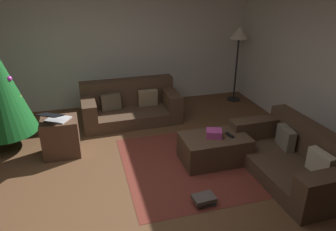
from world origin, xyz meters
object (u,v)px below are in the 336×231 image
Objects in this scene: gift_box at (214,133)px; book_stack at (204,199)px; laptop at (55,118)px; couch_left at (130,105)px; ottoman at (214,149)px; side_table at (61,137)px; corner_lamp at (239,38)px; tv_remote at (230,135)px; couch_right at (297,158)px.

book_stack is (-0.47, -0.85, -0.39)m from gift_box.
couch_left is at bearing 40.43° from laptop.
laptop is at bearing 160.72° from gift_box.
side_table reaches higher than ottoman.
couch_left is at bearing 116.75° from gift_box.
ottoman is 0.61× the size of corner_lamp.
ottoman is 0.30m from tv_remote.
couch_left is 2.16m from tv_remote.
laptop is (-2.14, 0.75, 0.18)m from gift_box.
gift_box is 2.75m from corner_lamp.
corner_lamp is at bearing 53.06° from tv_remote.
tv_remote is (-0.72, 0.57, 0.16)m from couch_right.
couch_left is at bearing 39.73° from side_table.
side_table is (-2.13, 0.80, 0.09)m from ottoman.
corner_lamp is at bearing 56.64° from gift_box.
ottoman is at bearing -20.56° from side_table.
couch_right is 1.14m from gift_box.
couch_right reaches higher than ottoman.
gift_box is 0.75× the size of book_stack.
laptop is at bearing 65.09° from couch_right.
tv_remote is 2.48m from side_table.
tv_remote is 0.56× the size of book_stack.
couch_right reaches higher than side_table.
couch_left is 2.02m from ottoman.
side_table is at bearing 134.87° from book_stack.
couch_right is 6.16× the size of book_stack.
couch_left is 1.56m from side_table.
couch_left is 3.03m from couch_right.
couch_right is 3.48× the size of laptop.
book_stack is (-1.41, -0.24, -0.19)m from couch_right.
side_table is at bearing 159.25° from gift_box.
side_table is 1.99× the size of book_stack.
couch_left is 1.00× the size of couch_right.
couch_left is 2.59m from corner_lamp.
tv_remote is at bearing -8.63° from gift_box.
ottoman is at bearing 162.12° from tv_remote.
side_table reaches higher than gift_box.
corner_lamp is at bearing 21.32° from side_table.
book_stack is at bearing -118.77° from gift_box.
gift_box is at bearing 56.11° from couch_right.
side_table is 2.33m from book_stack.
gift_box is at bearing -123.36° from corner_lamp.
book_stack is at bearing -43.71° from laptop.
book_stack is 3.79m from corner_lamp.
couch_left is at bearing 117.30° from ottoman.
couch_right is at bearing -32.70° from gift_box.
couch_left is 1.13× the size of corner_lamp.
ottoman is 2.27m from side_table.
couch_left is 1.66m from laptop.
corner_lamp is (1.43, 2.18, 0.88)m from gift_box.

